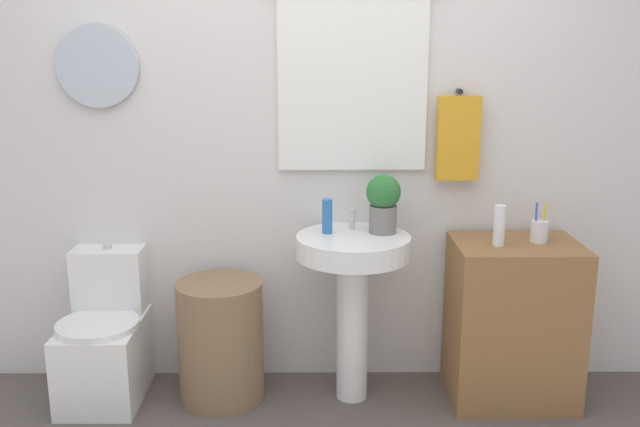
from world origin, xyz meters
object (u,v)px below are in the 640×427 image
Objects in this scene: laundry_hamper at (221,341)px; lotion_bottle at (499,226)px; soap_bottle at (327,216)px; potted_plant at (383,201)px; pedestal_sink at (353,277)px; wooden_cabinet at (512,321)px; toilet at (105,341)px; toothbrush_cup at (539,231)px.

lotion_bottle reaches higher than laundry_hamper.
laundry_hamper is 0.79m from soap_bottle.
potted_plant is at bearing 4.46° from laundry_hamper.
lotion_bottle is at bearing -3.47° from pedestal_sink.
wooden_cabinet is at bearing 0.00° from pedestal_sink.
soap_bottle is 0.59× the size of potted_plant.
toilet is 0.93× the size of wooden_cabinet.
soap_bottle is at bearing -177.80° from potted_plant.
lotion_bottle is at bearing -6.58° from soap_bottle.
toothbrush_cup is at bearing 1.34° from pedestal_sink.
lotion_bottle is at bearing -158.49° from wooden_cabinet.
toilet is 3.90× the size of toothbrush_cup.
potted_plant reaches higher than wooden_cabinet.
soap_bottle is 0.86× the size of lotion_bottle.
pedestal_sink is at bearing -1.58° from toilet.
toilet is 3.83× the size of lotion_bottle.
toilet is at bearing 179.65° from toothbrush_cup.
toilet is 1.23× the size of laundry_hamper.
soap_bottle is at bearing 173.42° from lotion_bottle.
pedestal_sink reaches higher than laundry_hamper.
toothbrush_cup is at bearing -0.35° from toilet.
toothbrush_cup reaches higher than laundry_hamper.
lotion_bottle reaches higher than toothbrush_cup.
laundry_hamper is at bearing 178.22° from lotion_bottle.
laundry_hamper is at bearing -175.54° from potted_plant.
potted_plant is at bearing 174.48° from wooden_cabinet.
wooden_cabinet is 4.79× the size of soap_bottle.
laundry_hamper is (0.56, -0.03, 0.02)m from toilet.
potted_plant is 1.49× the size of toothbrush_cup.
lotion_bottle is 0.22m from toothbrush_cup.
wooden_cabinet is (0.76, 0.00, -0.23)m from pedestal_sink.
potted_plant is 0.74m from toothbrush_cup.
potted_plant is (0.14, 0.06, 0.35)m from pedestal_sink.
potted_plant is (0.26, 0.01, 0.07)m from soap_bottle.
potted_plant is at bearing 176.85° from toothbrush_cup.
laundry_hamper is at bearing 180.00° from wooden_cabinet.
toothbrush_cup is (1.49, 0.02, 0.54)m from laundry_hamper.
toothbrush_cup reaches higher than toilet.
potted_plant is at bearing 23.20° from pedestal_sink.
toilet is 1.95m from wooden_cabinet.
potted_plant reaches higher than toilet.
laundry_hamper is 0.75× the size of wooden_cabinet.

